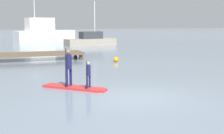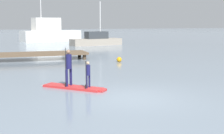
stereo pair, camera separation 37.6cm
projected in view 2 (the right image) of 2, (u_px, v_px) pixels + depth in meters
The scene contains 8 objects.
ground_plane at pixel (133, 97), 12.30m from camera, with size 240.00×240.00×0.00m, color gray.
paddleboard_near at pixel (74, 87), 13.96m from camera, with size 2.56×2.50×0.10m.
paddler_adult at pixel (68, 65), 13.93m from camera, with size 0.41×0.42×1.73m.
paddler_child_solo at pixel (88, 73), 13.55m from camera, with size 0.32×0.33×1.21m.
fishing_boat_white_large at pixel (50, 33), 48.04m from camera, with size 9.55×5.35×7.65m.
fishing_boat_green_midground at pixel (96, 40), 40.09m from camera, with size 6.89×3.22×5.54m.
floating_dock at pixel (3, 55), 23.72m from camera, with size 12.80×2.39×0.56m.
mooring_buoy_near at pixel (119, 59), 23.22m from camera, with size 0.38×0.38×0.38m, color orange.
Camera 2 is at (-4.59, -11.12, 2.94)m, focal length 50.17 mm.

